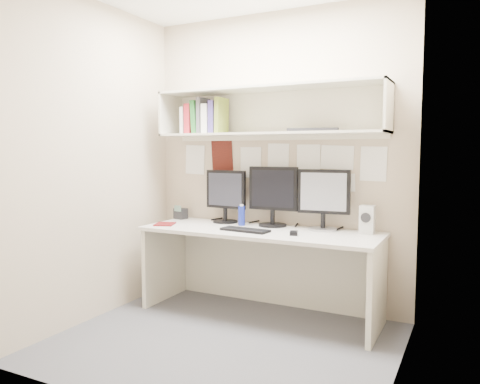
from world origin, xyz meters
The scene contains 19 objects.
floor centered at (0.00, 0.00, 0.00)m, with size 2.40×2.00×0.01m, color #4C4C52.
wall_back centered at (0.00, 1.00, 1.30)m, with size 2.40×0.02×2.60m, color #B8A68C.
wall_front centered at (0.00, -1.00, 1.30)m, with size 2.40×0.02×2.60m, color #B8A68C.
wall_left centered at (-1.20, 0.00, 1.30)m, with size 0.02×2.00×2.60m, color #B8A68C.
wall_right centered at (1.20, 0.00, 1.30)m, with size 0.02×2.00×2.60m, color #B8A68C.
desk centered at (0.00, 0.65, 0.37)m, with size 2.00×0.70×0.73m.
overhead_hutch centered at (0.00, 0.86, 1.72)m, with size 2.00×0.38×0.40m.
pinned_papers centered at (0.00, 0.99, 1.25)m, with size 1.92×0.01×0.48m, color white, non-canonical shape.
monitor_left centered at (-0.44, 0.87, 0.99)m, with size 0.41×0.23×0.48m.
monitor_center centered at (0.02, 0.87, 1.01)m, with size 0.44×0.24×0.52m.
monitor_right centered at (0.48, 0.87, 1.00)m, with size 0.43×0.24×0.50m.
keyboard centered at (-0.07, 0.52, 0.74)m, with size 0.41×0.15×0.02m, color black.
mouse centered at (0.34, 0.53, 0.74)m, with size 0.06×0.09×0.03m, color black.
speaker centered at (0.84, 0.86, 0.84)m, with size 0.12×0.12×0.22m.
blue_bottle centered at (-0.23, 0.77, 0.82)m, with size 0.06×0.06×0.19m.
maroon_notebook centered at (-0.86, 0.50, 0.74)m, with size 0.16×0.20×0.01m, color #5C0F11.
desk_phone centered at (-0.94, 0.87, 0.78)m, with size 0.13×0.12×0.13m.
book_stack centered at (-0.62, 0.80, 1.68)m, with size 0.40×0.20×0.32m.
hutch_tray centered at (0.39, 0.83, 1.55)m, with size 0.41×0.16×0.03m, color black.
Camera 1 is at (1.59, -2.87, 1.38)m, focal length 35.00 mm.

